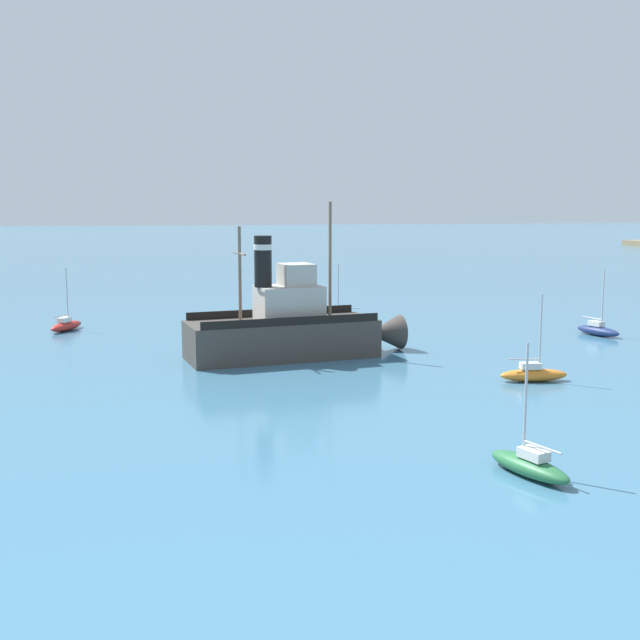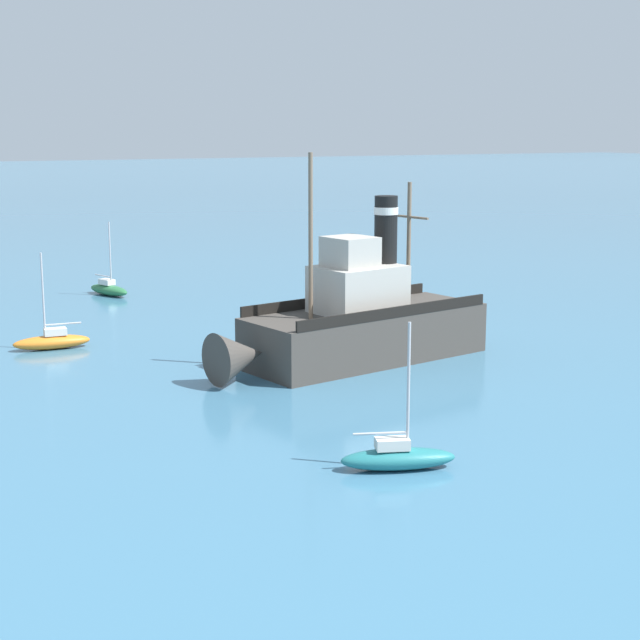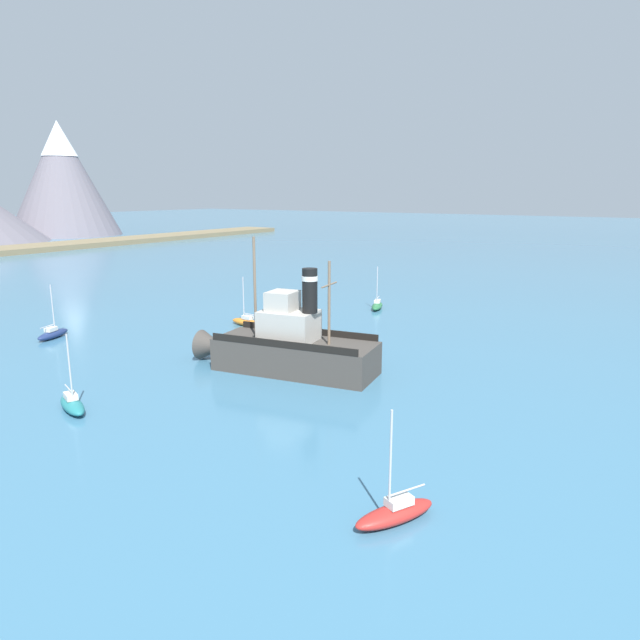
{
  "view_description": "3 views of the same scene",
  "coord_description": "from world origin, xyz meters",
  "px_view_note": "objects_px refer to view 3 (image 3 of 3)",
  "views": [
    {
      "loc": [
        50.01,
        -6.82,
        9.88
      ],
      "look_at": [
        -0.32,
        2.48,
        2.33
      ],
      "focal_mm": 45.0,
      "sensor_mm": 36.0,
      "label": 1
    },
    {
      "loc": [
        -39.65,
        23.22,
        10.97
      ],
      "look_at": [
        -2.48,
        3.69,
        2.71
      ],
      "focal_mm": 55.0,
      "sensor_mm": 36.0,
      "label": 2
    },
    {
      "loc": [
        -32.88,
        -23.98,
        13.11
      ],
      "look_at": [
        2.78,
        -0.37,
        3.45
      ],
      "focal_mm": 32.0,
      "sensor_mm": 36.0,
      "label": 3
    }
  ],
  "objects_px": {
    "sailboat_green": "(377,305)",
    "sailboat_orange": "(246,322)",
    "sailboat_teal": "(72,404)",
    "old_tugboat": "(288,347)",
    "sailboat_navy": "(53,334)",
    "sailboat_red": "(395,512)"
  },
  "relations": [
    {
      "from": "sailboat_orange",
      "to": "sailboat_teal",
      "type": "bearing_deg",
      "value": -165.55
    },
    {
      "from": "sailboat_green",
      "to": "sailboat_teal",
      "type": "bearing_deg",
      "value": 178.41
    },
    {
      "from": "sailboat_green",
      "to": "sailboat_navy",
      "type": "relative_size",
      "value": 1.0
    },
    {
      "from": "sailboat_teal",
      "to": "sailboat_green",
      "type": "bearing_deg",
      "value": -1.59
    },
    {
      "from": "sailboat_orange",
      "to": "sailboat_green",
      "type": "xyz_separation_m",
      "value": [
        14.55,
        -7.02,
        0.0
      ]
    },
    {
      "from": "old_tugboat",
      "to": "sailboat_green",
      "type": "distance_m",
      "value": 24.61
    },
    {
      "from": "sailboat_orange",
      "to": "sailboat_navy",
      "type": "xyz_separation_m",
      "value": [
        -13.54,
        11.53,
        0.0
      ]
    },
    {
      "from": "old_tugboat",
      "to": "sailboat_orange",
      "type": "bearing_deg",
      "value": 52.28
    },
    {
      "from": "old_tugboat",
      "to": "sailboat_navy",
      "type": "xyz_separation_m",
      "value": [
        -4.08,
        23.76,
        -1.4
      ]
    },
    {
      "from": "sailboat_orange",
      "to": "sailboat_green",
      "type": "relative_size",
      "value": 1.0
    },
    {
      "from": "sailboat_green",
      "to": "sailboat_teal",
      "type": "distance_m",
      "value": 37.72
    },
    {
      "from": "old_tugboat",
      "to": "sailboat_teal",
      "type": "height_order",
      "value": "old_tugboat"
    },
    {
      "from": "sailboat_red",
      "to": "old_tugboat",
      "type": "bearing_deg",
      "value": 48.69
    },
    {
      "from": "sailboat_teal",
      "to": "sailboat_red",
      "type": "bearing_deg",
      "value": -90.0
    },
    {
      "from": "sailboat_orange",
      "to": "old_tugboat",
      "type": "bearing_deg",
      "value": -127.72
    },
    {
      "from": "sailboat_red",
      "to": "sailboat_teal",
      "type": "distance_m",
      "value": 21.85
    },
    {
      "from": "sailboat_green",
      "to": "sailboat_red",
      "type": "bearing_deg",
      "value": -151.12
    },
    {
      "from": "sailboat_green",
      "to": "sailboat_orange",
      "type": "bearing_deg",
      "value": 154.26
    },
    {
      "from": "sailboat_orange",
      "to": "sailboat_red",
      "type": "relative_size",
      "value": 1.0
    },
    {
      "from": "sailboat_navy",
      "to": "sailboat_teal",
      "type": "relative_size",
      "value": 1.0
    },
    {
      "from": "old_tugboat",
      "to": "sailboat_teal",
      "type": "xyz_separation_m",
      "value": [
        -13.7,
        6.26,
        -1.4
      ]
    },
    {
      "from": "sailboat_teal",
      "to": "old_tugboat",
      "type": "bearing_deg",
      "value": -24.55
    }
  ]
}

